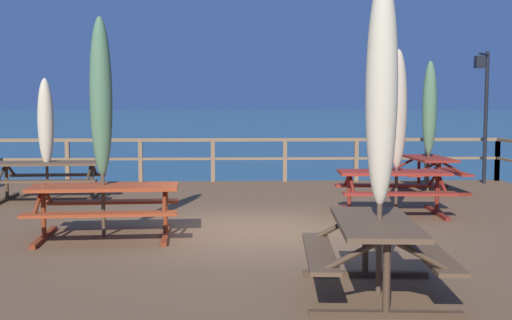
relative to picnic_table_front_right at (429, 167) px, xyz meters
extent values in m
plane|color=#2D5B6B|center=(-3.94, -4.21, -1.42)|extent=(600.00, 600.00, 0.00)
cube|color=brown|center=(-3.94, -4.21, -0.98)|extent=(12.89, 12.64, 0.86)
cube|color=brown|center=(-3.94, 1.96, 0.50)|extent=(12.59, 0.09, 0.08)
cube|color=brown|center=(-3.94, 1.96, 0.03)|extent=(12.59, 0.07, 0.06)
cube|color=brown|center=(-8.43, 1.96, -0.03)|extent=(0.10, 0.10, 1.05)
cube|color=brown|center=(-6.64, 1.96, -0.03)|extent=(0.10, 0.10, 1.05)
cube|color=brown|center=(-4.84, 1.96, -0.03)|extent=(0.10, 0.10, 1.05)
cube|color=brown|center=(-3.04, 1.96, -0.03)|extent=(0.10, 0.10, 1.05)
cube|color=brown|center=(-1.24, 1.96, -0.03)|extent=(0.10, 0.10, 1.05)
cube|color=brown|center=(0.56, 1.96, -0.03)|extent=(0.10, 0.10, 1.05)
cube|color=brown|center=(2.36, 1.96, -0.03)|extent=(0.10, 0.10, 1.05)
cube|color=brown|center=(2.36, 1.96, -0.03)|extent=(0.10, 0.10, 1.05)
cube|color=maroon|center=(0.00, 0.00, 0.19)|extent=(0.81, 1.74, 0.05)
cube|color=maroon|center=(0.56, 0.02, -0.11)|extent=(0.33, 1.73, 0.04)
cube|color=maroon|center=(-0.56, -0.02, -0.11)|extent=(0.33, 1.73, 0.04)
cube|color=maroon|center=(0.02, -0.68, -0.52)|extent=(1.40, 0.12, 0.06)
cylinder|color=maroon|center=(0.02, -0.68, -0.18)|extent=(0.07, 0.07, 0.74)
cylinder|color=maroon|center=(0.30, -0.67, 0.04)|extent=(0.63, 0.07, 0.37)
cylinder|color=maroon|center=(-0.26, -0.69, 0.04)|extent=(0.63, 0.07, 0.37)
cube|color=maroon|center=(-0.02, 0.68, -0.52)|extent=(1.40, 0.12, 0.06)
cylinder|color=maroon|center=(-0.02, 0.68, -0.18)|extent=(0.07, 0.07, 0.74)
cylinder|color=maroon|center=(0.26, 0.69, 0.04)|extent=(0.63, 0.07, 0.37)
cylinder|color=maroon|center=(-0.30, 0.67, 0.04)|extent=(0.63, 0.07, 0.37)
cube|color=#993819|center=(-6.17, -4.72, 0.19)|extent=(2.14, 0.90, 0.05)
cube|color=#993819|center=(-6.14, -5.28, -0.11)|extent=(2.11, 0.42, 0.04)
cube|color=#993819|center=(-6.21, -4.16, -0.11)|extent=(2.11, 0.42, 0.04)
cube|color=maroon|center=(-7.04, -4.78, -0.52)|extent=(0.17, 1.40, 0.06)
cylinder|color=maroon|center=(-7.04, -4.78, -0.18)|extent=(0.07, 0.07, 0.74)
cylinder|color=maroon|center=(-7.02, -5.05, 0.04)|extent=(0.10, 0.63, 0.37)
cylinder|color=maroon|center=(-7.06, -4.50, 0.04)|extent=(0.10, 0.63, 0.37)
cube|color=maroon|center=(-5.31, -4.66, -0.52)|extent=(0.17, 1.40, 0.06)
cylinder|color=maroon|center=(-5.31, -4.66, -0.18)|extent=(0.07, 0.07, 0.74)
cylinder|color=maroon|center=(-5.29, -4.94, 0.04)|extent=(0.10, 0.63, 0.37)
cylinder|color=maroon|center=(-5.33, -4.38, 0.04)|extent=(0.10, 0.63, 0.37)
cube|color=brown|center=(-8.06, -0.91, 0.19)|extent=(2.09, 0.86, 0.05)
cube|color=brown|center=(-8.03, -1.47, -0.11)|extent=(2.07, 0.38, 0.04)
cube|color=brown|center=(-8.08, -0.35, -0.11)|extent=(2.07, 0.38, 0.04)
cube|color=#432F1F|center=(-8.90, -0.95, -0.52)|extent=(0.15, 1.40, 0.06)
cylinder|color=#432F1F|center=(-8.90, -0.95, -0.18)|extent=(0.07, 0.07, 0.74)
cylinder|color=#432F1F|center=(-8.89, -1.23, 0.04)|extent=(0.09, 0.63, 0.37)
cylinder|color=#432F1F|center=(-8.92, -0.67, 0.04)|extent=(0.09, 0.63, 0.37)
cube|color=#432F1F|center=(-7.21, -0.87, -0.52)|extent=(0.15, 1.40, 0.06)
cylinder|color=#432F1F|center=(-7.21, -0.87, -0.18)|extent=(0.07, 0.07, 0.74)
cylinder|color=#432F1F|center=(-7.20, -1.15, 0.04)|extent=(0.09, 0.63, 0.37)
cylinder|color=#432F1F|center=(-7.22, -0.59, 0.04)|extent=(0.09, 0.63, 0.37)
cube|color=brown|center=(-2.88, -7.62, 0.19)|extent=(0.88, 1.79, 0.05)
cube|color=brown|center=(-2.32, -7.66, -0.11)|extent=(0.40, 1.76, 0.04)
cube|color=brown|center=(-3.44, -7.58, -0.11)|extent=(0.40, 1.76, 0.04)
cube|color=#432F1F|center=(-2.93, -8.31, -0.52)|extent=(1.40, 0.17, 0.06)
cylinder|color=#432F1F|center=(-2.93, -8.31, -0.18)|extent=(0.07, 0.07, 0.74)
cylinder|color=#432F1F|center=(-2.65, -8.33, 0.04)|extent=(0.63, 0.10, 0.37)
cylinder|color=#432F1F|center=(-3.21, -8.29, 0.04)|extent=(0.63, 0.10, 0.37)
cube|color=#432F1F|center=(-2.83, -6.93, -0.52)|extent=(1.40, 0.17, 0.06)
cylinder|color=#432F1F|center=(-2.83, -6.93, -0.18)|extent=(0.07, 0.07, 0.74)
cylinder|color=#432F1F|center=(-2.55, -6.94, 0.04)|extent=(0.63, 0.10, 0.37)
cylinder|color=#432F1F|center=(-3.11, -6.91, 0.04)|extent=(0.63, 0.10, 0.37)
cube|color=maroon|center=(-1.51, -2.88, 0.19)|extent=(1.93, 0.84, 0.05)
cube|color=maroon|center=(-1.53, -3.44, -0.11)|extent=(1.91, 0.36, 0.04)
cube|color=maroon|center=(-1.49, -2.32, -0.11)|extent=(1.91, 0.36, 0.04)
cube|color=maroon|center=(-2.28, -2.85, -0.52)|extent=(0.14, 1.40, 0.06)
cylinder|color=maroon|center=(-2.28, -2.85, -0.18)|extent=(0.07, 0.07, 0.74)
cylinder|color=maroon|center=(-2.29, -3.13, 0.04)|extent=(0.08, 0.63, 0.37)
cylinder|color=maroon|center=(-2.27, -2.57, 0.04)|extent=(0.08, 0.63, 0.37)
cube|color=maroon|center=(-0.74, -2.91, -0.52)|extent=(0.14, 1.40, 0.06)
cylinder|color=maroon|center=(-0.74, -2.91, -0.18)|extent=(0.07, 0.07, 0.74)
cylinder|color=maroon|center=(-0.75, -3.19, 0.04)|extent=(0.08, 0.63, 0.37)
cylinder|color=maroon|center=(-0.73, -2.63, 0.04)|extent=(0.08, 0.63, 0.37)
cylinder|color=#4C3828|center=(0.00, 0.05, 0.81)|extent=(0.06, 0.06, 2.73)
ellipsoid|color=#4C704C|center=(0.00, 0.05, 1.29)|extent=(0.32, 0.32, 2.07)
cylinder|color=#2D432D|center=(0.00, 0.05, 1.14)|extent=(0.21, 0.21, 0.05)
cone|color=#4C3828|center=(0.00, 0.05, 2.25)|extent=(0.10, 0.10, 0.14)
cylinder|color=#4C3828|center=(-6.21, -4.66, 0.95)|extent=(0.06, 0.06, 3.01)
ellipsoid|color=#4C704C|center=(-6.21, -4.66, 1.49)|extent=(0.32, 0.32, 2.29)
cylinder|color=#2D432D|center=(-6.21, -4.66, 1.31)|extent=(0.21, 0.21, 0.05)
cone|color=#4C3828|center=(-6.21, -4.66, 2.53)|extent=(0.10, 0.10, 0.14)
cylinder|color=#4C3828|center=(-8.12, -0.86, 0.61)|extent=(0.06, 0.06, 2.33)
ellipsoid|color=#CCB793|center=(-8.12, -0.86, 1.02)|extent=(0.32, 0.32, 1.77)
cylinder|color=#7A6E58|center=(-8.12, -0.86, 0.89)|extent=(0.21, 0.21, 0.05)
cone|color=#4C3828|center=(-8.12, -0.86, 1.84)|extent=(0.10, 0.10, 0.14)
cylinder|color=#4C3828|center=(-2.83, -7.57, 0.98)|extent=(0.06, 0.06, 3.06)
ellipsoid|color=#CCB793|center=(-2.83, -7.57, 1.52)|extent=(0.32, 0.32, 2.33)
cylinder|color=#7A6E58|center=(-2.83, -7.57, 1.35)|extent=(0.21, 0.21, 0.05)
cylinder|color=#4C3828|center=(-1.46, -2.89, 0.81)|extent=(0.06, 0.06, 2.73)
ellipsoid|color=tan|center=(-1.46, -2.89, 1.29)|extent=(0.32, 0.32, 2.07)
cylinder|color=#71614F|center=(-1.46, -2.89, 1.14)|extent=(0.21, 0.21, 0.05)
cone|color=#4C3828|center=(-1.46, -2.89, 2.24)|extent=(0.10, 0.10, 0.14)
cylinder|color=black|center=(1.81, 1.41, 1.05)|extent=(0.09, 0.09, 3.20)
cylinder|color=black|center=(1.63, 1.20, 2.57)|extent=(0.40, 0.46, 0.06)
cube|color=black|center=(1.45, 0.99, 2.37)|extent=(0.20, 0.20, 0.28)
sphere|color=#F4E08C|center=(1.45, 0.99, 2.37)|extent=(0.14, 0.14, 0.14)
camera|label=1|loc=(-4.30, -13.91, 1.38)|focal=44.81mm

